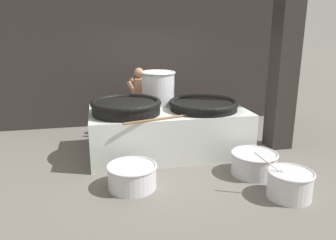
# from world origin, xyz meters

# --- Properties ---
(ground_plane) EXTENTS (60.00, 60.00, 0.00)m
(ground_plane) POSITION_xyz_m (0.00, 0.00, 0.00)
(ground_plane) COLOR #666059
(back_wall) EXTENTS (7.44, 0.24, 3.50)m
(back_wall) POSITION_xyz_m (0.00, 2.18, 1.75)
(back_wall) COLOR #2D2826
(back_wall) RESTS_ON ground_plane
(support_pillar) EXTENTS (0.43, 0.43, 3.50)m
(support_pillar) POSITION_xyz_m (2.24, -0.17, 1.75)
(support_pillar) COLOR #2D2826
(support_pillar) RESTS_ON ground_plane
(hearth_platform) EXTENTS (2.92, 1.59, 0.85)m
(hearth_platform) POSITION_xyz_m (0.00, 0.00, 0.42)
(hearth_platform) COLOR silver
(hearth_platform) RESTS_ON ground_plane
(giant_wok_near) EXTENTS (1.26, 1.26, 0.25)m
(giant_wok_near) POSITION_xyz_m (-0.80, -0.17, 0.98)
(giant_wok_near) COLOR black
(giant_wok_near) RESTS_ON hearth_platform
(giant_wok_far) EXTENTS (1.31, 1.31, 0.18)m
(giant_wok_far) POSITION_xyz_m (0.65, -0.16, 0.94)
(giant_wok_far) COLOR black
(giant_wok_far) RESTS_ON hearth_platform
(stock_pot) EXTENTS (0.68, 0.68, 0.66)m
(stock_pot) POSITION_xyz_m (-0.10, 0.45, 1.19)
(stock_pot) COLOR silver
(stock_pot) RESTS_ON hearth_platform
(stirring_paddle) EXTENTS (1.41, 0.45, 0.04)m
(stirring_paddle) POSITION_xyz_m (-0.16, -0.68, 0.87)
(stirring_paddle) COLOR brown
(stirring_paddle) RESTS_ON hearth_platform
(cook) EXTENTS (0.41, 0.59, 1.51)m
(cook) POSITION_xyz_m (-0.41, 1.10, 0.82)
(cook) COLOR #8C6647
(cook) RESTS_ON ground_plane
(prep_bowl_vegetables) EXTENTS (0.80, 0.65, 0.64)m
(prep_bowl_vegetables) POSITION_xyz_m (1.30, -2.13, 0.22)
(prep_bowl_vegetables) COLOR silver
(prep_bowl_vegetables) RESTS_ON ground_plane
(prep_bowl_meat) EXTENTS (0.76, 0.76, 0.37)m
(prep_bowl_meat) POSITION_xyz_m (-0.84, -1.37, 0.20)
(prep_bowl_meat) COLOR silver
(prep_bowl_meat) RESTS_ON ground_plane
(prep_bowl_extra) EXTENTS (0.76, 0.76, 0.37)m
(prep_bowl_extra) POSITION_xyz_m (1.16, -1.31, 0.20)
(prep_bowl_extra) COLOR silver
(prep_bowl_extra) RESTS_ON ground_plane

